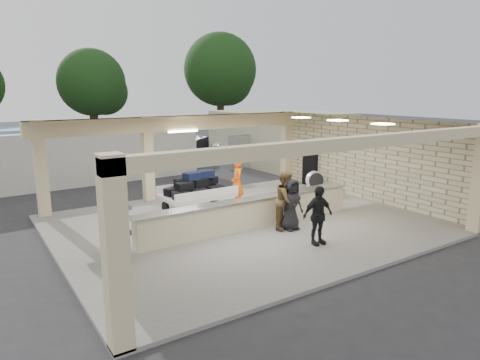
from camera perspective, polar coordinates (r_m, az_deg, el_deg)
ground at (r=14.72m, az=0.42°, el=-6.11°), size 120.00×120.00×0.00m
pavilion at (r=15.02m, az=-0.30°, el=-0.41°), size 12.01×10.00×3.55m
baggage_counter at (r=14.16m, az=1.55°, el=-4.37°), size 8.20×0.58×0.98m
luggage_cart at (r=15.89m, az=-5.86°, el=-1.40°), size 2.62×1.65×1.51m
drum_fan at (r=19.50m, az=9.96°, el=-0.05°), size 0.85×0.51×0.89m
baggage_handler at (r=16.33m, az=-0.37°, el=-0.44°), size 0.60×0.79×1.93m
passenger_a at (r=13.95m, az=6.19°, el=-2.70°), size 1.00×0.84×1.90m
passenger_b at (r=12.69m, az=10.34°, el=-4.65°), size 1.06×0.45×1.76m
passenger_c at (r=11.71m, az=-15.47°, el=-6.57°), size 0.96×1.07×1.65m
passenger_d at (r=13.89m, az=6.86°, el=-3.23°), size 0.84×0.36×1.70m
car_white_a at (r=29.62m, az=1.30°, el=4.55°), size 5.90×4.01×1.54m
car_white_b at (r=32.68m, az=6.10°, el=4.95°), size 4.19×1.83×1.29m
car_dark at (r=30.99m, az=-4.10°, el=4.69°), size 4.14×1.53×1.37m
container_white at (r=22.75m, az=-20.89°, el=2.95°), size 12.31×2.96×2.65m
fence at (r=28.13m, az=8.95°, el=4.60°), size 12.06×0.06×2.03m
tree_mid at (r=39.13m, az=-18.76°, el=11.87°), size 6.00×5.60×8.00m
tree_right at (r=42.96m, az=-2.39°, el=14.09°), size 7.20×7.00×10.00m
adjacent_building at (r=27.85m, az=5.29°, el=5.75°), size 6.00×8.00×3.20m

